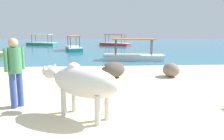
# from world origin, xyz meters

# --- Properties ---
(sand_beach) EXTENTS (18.00, 14.00, 0.04)m
(sand_beach) POSITION_xyz_m (0.00, 0.00, 0.02)
(sand_beach) COLOR beige
(sand_beach) RESTS_ON ground
(water_surface) EXTENTS (60.00, 36.00, 0.03)m
(water_surface) POSITION_xyz_m (0.00, 22.00, 0.00)
(water_surface) COLOR teal
(water_surface) RESTS_ON ground
(cow) EXTENTS (1.86, 1.53, 1.14)m
(cow) POSITION_xyz_m (-1.11, 0.30, 0.79)
(cow) COLOR beige
(cow) RESTS_ON sand_beach
(deck_chair_near) EXTENTS (0.93, 0.84, 0.68)m
(deck_chair_near) POSITION_xyz_m (-0.75, 2.60, 0.42)
(deck_chair_near) COLOR olive
(deck_chair_near) RESTS_ON sand_beach
(person_standing) EXTENTS (0.34, 0.42, 1.62)m
(person_standing) POSITION_xyz_m (-2.70, 1.05, 0.99)
(person_standing) COLOR #334C99
(person_standing) RESTS_ON sand_beach
(shore_rock_large) EXTENTS (0.72, 0.82, 0.54)m
(shore_rock_large) POSITION_xyz_m (2.06, 4.21, 0.31)
(shore_rock_large) COLOR gray
(shore_rock_large) RESTS_ON sand_beach
(shore_rock_medium) EXTENTS (1.19, 1.13, 0.62)m
(shore_rock_medium) POSITION_xyz_m (-0.19, 4.17, 0.35)
(shore_rock_medium) COLOR brown
(shore_rock_medium) RESTS_ON sand_beach
(boat_green) EXTENTS (3.84, 2.36, 1.29)m
(boat_green) POSITION_xyz_m (-7.23, 23.09, 0.29)
(boat_green) COLOR #338E66
(boat_green) RESTS_ON water_surface
(boat_teal) EXTENTS (1.92, 3.83, 1.29)m
(boat_teal) POSITION_xyz_m (-2.84, 16.12, 0.29)
(boat_teal) COLOR teal
(boat_teal) RESTS_ON water_surface
(boat_red) EXTENTS (3.66, 3.06, 1.29)m
(boat_red) POSITION_xyz_m (1.34, 21.99, 0.29)
(boat_red) COLOR #C63833
(boat_red) RESTS_ON water_surface
(boat_white) EXTENTS (3.80, 1.69, 1.29)m
(boat_white) POSITION_xyz_m (1.44, 9.44, 0.29)
(boat_white) COLOR white
(boat_white) RESTS_ON water_surface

